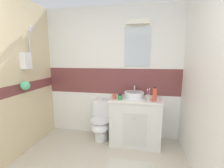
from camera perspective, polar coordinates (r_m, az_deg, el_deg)
The scene contains 9 objects.
wall_back_tiled at distance 2.91m, azimuth 0.08°, elevation 4.32°, with size 3.20×0.20×2.50m.
wall_right_plain at distance 1.82m, azimuth 37.08°, elevation -1.25°, with size 0.10×3.48×2.50m, color white.
vanity_cabinet at distance 2.78m, azimuth 8.93°, elevation -13.87°, with size 0.89×0.53×0.85m.
sink_basin at distance 2.65m, azimuth 8.56°, elevation -4.04°, with size 0.35×0.39×0.20m.
toilet at distance 2.90m, azimuth -4.22°, elevation -14.39°, with size 0.37×0.50×0.75m.
toothbrush_cup at distance 2.48m, azimuth 13.89°, elevation -5.18°, with size 0.08×0.08×0.22m.
soap_dispenser at distance 2.53m, azimuth 0.93°, elevation -4.71°, with size 0.06×0.06×0.14m.
shampoo_bottle_tall at distance 2.48m, azimuth 16.22°, elevation -3.94°, with size 0.07×0.07×0.24m.
hair_gel_jar at distance 2.52m, azimuth 3.12°, elevation -5.04°, with size 0.08×0.08×0.09m.
Camera 1 is at (0.53, -0.40, 1.54)m, focal length 23.55 mm.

